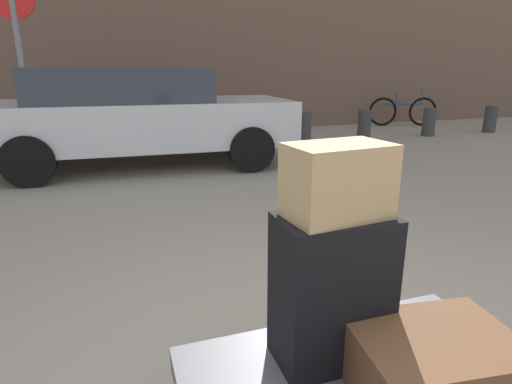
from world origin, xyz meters
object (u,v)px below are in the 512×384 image
at_px(suitcase_brown_front_left, 433,365).
at_px(bollard_kerb_far, 429,122).
at_px(suitcase_black_rear_right, 332,290).
at_px(bicycle_leaning, 403,111).
at_px(bollard_kerb_mid, 364,125).
at_px(duffel_bag_tan_topmost_pile, 338,181).
at_px(no_parking_sign, 21,60).
at_px(bollard_corner, 490,119).
at_px(parked_car, 139,115).
at_px(bollard_kerb_near, 304,128).

bearing_deg(suitcase_brown_front_left, bollard_kerb_far, 56.68).
height_order(suitcase_black_rear_right, bicycle_leaning, bicycle_leaning).
bearing_deg(bollard_kerb_far, bollard_kerb_mid, 180.00).
xyz_separation_m(duffel_bag_tan_topmost_pile, no_parking_sign, (-1.68, 4.52, 0.47)).
bearing_deg(suitcase_black_rear_right, bollard_corner, 39.73).
xyz_separation_m(parked_car, bollard_kerb_near, (3.15, 0.99, -0.46)).
xyz_separation_m(parked_car, bollard_kerb_mid, (4.50, 0.99, -0.46)).
relative_size(parked_car, bollard_kerb_near, 7.26).
bearing_deg(parked_car, duffel_bag_tan_topmost_pile, -86.08).
xyz_separation_m(bollard_kerb_mid, bollard_corner, (3.35, 0.00, 0.00)).
bearing_deg(bollard_kerb_near, parked_car, -162.62).
xyz_separation_m(suitcase_brown_front_left, bollard_corner, (7.26, 6.48, -0.15)).
bearing_deg(bollard_kerb_near, bollard_kerb_far, 0.00).
height_order(suitcase_black_rear_right, bollard_corner, suitcase_black_rear_right).
relative_size(suitcase_brown_front_left, bollard_kerb_mid, 0.87).
distance_m(bicycle_leaning, bollard_kerb_mid, 2.72).
distance_m(bollard_kerb_near, bollard_kerb_far, 2.97).
bearing_deg(suitcase_brown_front_left, parked_car, 103.33).
bearing_deg(bollard_kerb_far, duffel_bag_tan_topmost_pile, -132.94).
height_order(bollard_kerb_near, bollard_kerb_far, same).
distance_m(suitcase_black_rear_right, bollard_kerb_near, 6.81).
distance_m(bollard_kerb_mid, bollard_corner, 3.35).
relative_size(duffel_bag_tan_topmost_pile, bollard_kerb_near, 0.57).
bearing_deg(no_parking_sign, bollard_corner, 10.38).
xyz_separation_m(duffel_bag_tan_topmost_pile, bollard_kerb_mid, (4.15, 6.20, -0.73)).
bearing_deg(parked_car, bollard_corner, 7.16).
height_order(bicycle_leaning, bollard_kerb_near, bicycle_leaning).
relative_size(suitcase_black_rear_right, bollard_corner, 0.94).
xyz_separation_m(bicycle_leaning, bollard_kerb_far, (-0.56, -1.62, -0.07)).
height_order(duffel_bag_tan_topmost_pile, parked_car, parked_car).
xyz_separation_m(suitcase_brown_front_left, parked_car, (-0.59, 5.49, 0.31)).
xyz_separation_m(suitcase_brown_front_left, bollard_kerb_far, (5.53, 6.48, -0.15)).
bearing_deg(no_parking_sign, bollard_kerb_far, 12.72).
xyz_separation_m(bollard_corner, no_parking_sign, (-9.17, -1.68, 1.20)).
bearing_deg(bollard_kerb_near, bollard_corner, 0.00).
bearing_deg(bollard_kerb_far, suitcase_black_rear_right, -132.94).
height_order(bollard_kerb_far, no_parking_sign, no_parking_sign).
distance_m(bollard_kerb_far, bollard_corner, 1.73).
bearing_deg(parked_car, suitcase_black_rear_right, -86.08).
bearing_deg(no_parking_sign, suitcase_black_rear_right, -69.63).
height_order(suitcase_black_rear_right, bollard_kerb_far, suitcase_black_rear_right).
bearing_deg(bollard_kerb_near, no_parking_sign, -159.40).
distance_m(bicycle_leaning, bollard_corner, 2.00).
xyz_separation_m(suitcase_brown_front_left, no_parking_sign, (-1.91, 4.80, 1.05)).
distance_m(suitcase_brown_front_left, no_parking_sign, 5.27).
bearing_deg(suitcase_black_rear_right, duffel_bag_tan_topmost_pile, -179.86).
relative_size(suitcase_brown_front_left, no_parking_sign, 0.22).
bearing_deg(bollard_kerb_near, duffel_bag_tan_topmost_pile, -114.26).
bearing_deg(bollard_kerb_mid, suitcase_black_rear_right, -123.79).
height_order(bicycle_leaning, bollard_kerb_far, bicycle_leaning).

